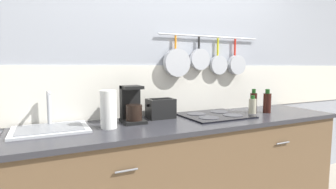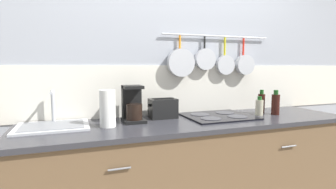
# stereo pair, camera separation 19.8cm
# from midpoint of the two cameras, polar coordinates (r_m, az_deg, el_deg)

# --- Properties ---
(wall_back) EXTENTS (7.20, 0.14, 2.60)m
(wall_back) POSITION_cam_midpoint_polar(r_m,az_deg,el_deg) (2.40, 4.49, 5.03)
(wall_back) COLOR #999EA8
(wall_back) RESTS_ON ground_plane
(cabinet_base) EXTENTS (2.62, 0.64, 0.85)m
(cabinet_base) POSITION_cam_midpoint_polar(r_m,az_deg,el_deg) (2.25, 8.32, -17.20)
(cabinet_base) COLOR brown
(cabinet_base) RESTS_ON ground_plane
(countertop) EXTENTS (2.66, 0.66, 0.03)m
(countertop) POSITION_cam_midpoint_polar(r_m,az_deg,el_deg) (2.12, 8.51, -6.12)
(countertop) COLOR #2D2D33
(countertop) RESTS_ON cabinet_base
(sink_basin) EXTENTS (0.49, 0.37, 0.25)m
(sink_basin) POSITION_cam_midpoint_polar(r_m,az_deg,el_deg) (1.99, -21.25, -6.16)
(sink_basin) COLOR #B7BABF
(sink_basin) RESTS_ON countertop
(paper_towel_roll) EXTENTS (0.11, 0.11, 0.27)m
(paper_towel_roll) POSITION_cam_midpoint_polar(r_m,az_deg,el_deg) (1.88, -10.12, -3.02)
(paper_towel_roll) COLOR white
(paper_towel_roll) RESTS_ON countertop
(coffee_maker) EXTENTS (0.16, 0.21, 0.28)m
(coffee_maker) POSITION_cam_midpoint_polar(r_m,az_deg,el_deg) (2.05, -4.97, -2.59)
(coffee_maker) COLOR black
(coffee_maker) RESTS_ON countertop
(toaster) EXTENTS (0.24, 0.15, 0.17)m
(toaster) POSITION_cam_midpoint_polar(r_m,az_deg,el_deg) (2.18, 1.48, -3.04)
(toaster) COLOR black
(toaster) RESTS_ON countertop
(cooktop) EXTENTS (0.56, 0.48, 0.01)m
(cooktop) POSITION_cam_midpoint_polar(r_m,az_deg,el_deg) (2.30, 13.30, -4.61)
(cooktop) COLOR black
(cooktop) RESTS_ON countertop
(bottle_cooking_wine) EXTENTS (0.07, 0.07, 0.17)m
(bottle_cooking_wine) POSITION_cam_midpoint_polar(r_m,az_deg,el_deg) (2.48, 21.46, -2.56)
(bottle_cooking_wine) COLOR #BFB799
(bottle_cooking_wine) RESTS_ON countertop
(bottle_hot_sauce) EXTENTS (0.06, 0.06, 0.22)m
(bottle_hot_sauce) POSITION_cam_midpoint_polar(r_m,az_deg,el_deg) (2.58, 21.76, -1.74)
(bottle_hot_sauce) COLOR #33140F
(bottle_hot_sauce) RESTS_ON countertop
(bottle_olive_oil) EXTENTS (0.07, 0.07, 0.22)m
(bottle_olive_oil) POSITION_cam_midpoint_polar(r_m,az_deg,el_deg) (2.56, 24.45, -1.87)
(bottle_olive_oil) COLOR #33140F
(bottle_olive_oil) RESTS_ON countertop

